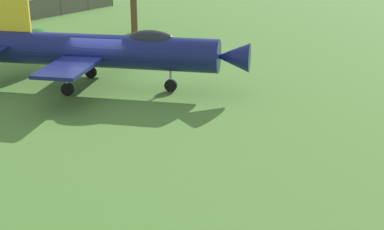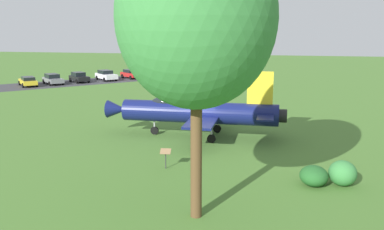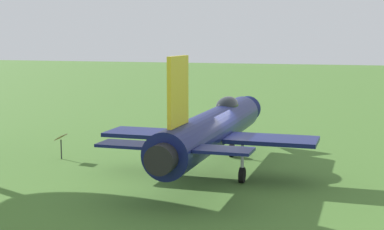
% 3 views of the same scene
% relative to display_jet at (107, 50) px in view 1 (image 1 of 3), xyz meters
% --- Properties ---
extents(ground_plane, '(200.00, 200.00, 0.00)m').
position_rel_display_jet_xyz_m(ground_plane, '(-0.01, 0.37, -1.86)').
color(ground_plane, '#47722D').
extents(display_jet, '(8.52, 13.39, 4.92)m').
position_rel_display_jet_xyz_m(display_jet, '(0.00, 0.00, 0.00)').
color(display_jet, '#111951').
rests_on(display_jet, ground_plane).
extents(shrub_near_fence, '(1.64, 1.42, 1.02)m').
position_rel_display_jet_xyz_m(shrub_near_fence, '(8.17, 7.95, -1.35)').
color(shrub_near_fence, '#235B26').
rests_on(shrub_near_fence, ground_plane).
extents(shrub_by_tree, '(1.48, 1.40, 1.29)m').
position_rel_display_jet_xyz_m(shrub_by_tree, '(7.83, 9.37, -1.22)').
color(shrub_by_tree, '#387F3D').
rests_on(shrub_by_tree, ground_plane).
extents(info_plaque, '(0.46, 0.64, 1.14)m').
position_rel_display_jet_xyz_m(info_plaque, '(7.33, -0.10, -1.01)').
color(info_plaque, '#333333').
rests_on(info_plaque, ground_plane).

